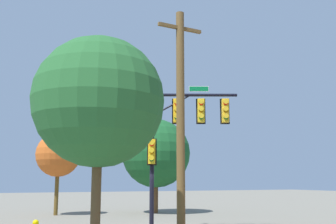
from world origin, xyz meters
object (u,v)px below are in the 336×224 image
(tree_near, at_px, (58,155))
(tree_far, at_px, (156,153))
(tree_mid, at_px, (99,102))
(utility_pole, at_px, (181,121))
(signal_pole_assembly, at_px, (175,127))

(tree_near, height_order, tree_far, tree_far)
(tree_mid, bearing_deg, tree_near, 85.36)
(utility_pole, xyz_separation_m, tree_near, (-2.09, 14.40, -0.44))
(utility_pole, bearing_deg, tree_near, 98.26)
(signal_pole_assembly, distance_m, utility_pole, 4.26)
(tree_near, relative_size, tree_far, 0.83)
(tree_near, distance_m, tree_far, 6.63)
(utility_pole, relative_size, tree_near, 1.57)
(signal_pole_assembly, distance_m, tree_mid, 7.53)
(tree_far, bearing_deg, tree_near, 170.08)
(signal_pole_assembly, distance_m, tree_far, 9.76)
(utility_pole, bearing_deg, tree_mid, -153.38)
(tree_far, bearing_deg, tree_mid, -117.64)
(utility_pole, distance_m, tree_near, 14.55)
(signal_pole_assembly, xyz_separation_m, utility_pole, (-1.59, -3.94, -0.32))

